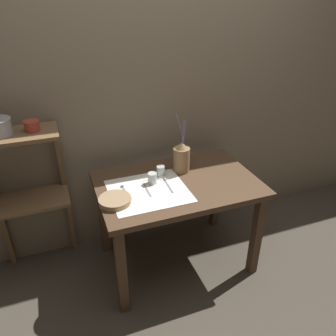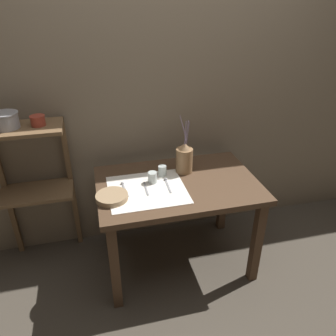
{
  "view_description": "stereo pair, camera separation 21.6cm",
  "coord_description": "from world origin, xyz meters",
  "views": [
    {
      "loc": [
        -0.73,
        -1.78,
        1.85
      ],
      "look_at": [
        -0.07,
        0.0,
        0.83
      ],
      "focal_mm": 35.0,
      "sensor_mm": 36.0,
      "label": 1
    },
    {
      "loc": [
        -0.52,
        -1.84,
        1.85
      ],
      "look_at": [
        -0.07,
        0.0,
        0.83
      ],
      "focal_mm": 35.0,
      "sensor_mm": 36.0,
      "label": 2
    }
  ],
  "objects": [
    {
      "name": "spoon_inner",
      "position": [
        -0.37,
        0.03,
        0.71
      ],
      "size": [
        0.04,
        0.18,
        0.02
      ],
      "color": "#939399",
      "rests_on": "wooden_table"
    },
    {
      "name": "wooden_bowl",
      "position": [
        -0.45,
        -0.1,
        0.72
      ],
      "size": [
        0.2,
        0.2,
        0.04
      ],
      "color": "#9E7F5B",
      "rests_on": "wooden_table"
    },
    {
      "name": "fork_outer",
      "position": [
        -0.23,
        -0.03,
        0.71
      ],
      "size": [
        0.02,
        0.17,
        0.0
      ],
      "color": "#939399",
      "rests_on": "wooden_table"
    },
    {
      "name": "glass_tumbler_far",
      "position": [
        -0.08,
        0.12,
        0.75
      ],
      "size": [
        0.06,
        0.06,
        0.07
      ],
      "color": "#B7C1BC",
      "rests_on": "wooden_table"
    },
    {
      "name": "ground_plane",
      "position": [
        0.0,
        0.0,
        0.0
      ],
      "size": [
        12.0,
        12.0,
        0.0
      ],
      "primitive_type": "plane",
      "color": "#473F35"
    },
    {
      "name": "metal_pot_small",
      "position": [
        -0.85,
        0.28,
        1.13
      ],
      "size": [
        0.09,
        0.09,
        0.07
      ],
      "color": "#9E3828",
      "rests_on": "wooden_shelf_unit"
    },
    {
      "name": "stone_wall_back",
      "position": [
        0.0,
        0.47,
        1.2
      ],
      "size": [
        7.0,
        0.06,
        2.4
      ],
      "color": "#7A6B56",
      "rests_on": "ground_plane"
    },
    {
      "name": "wooden_table",
      "position": [
        0.0,
        0.0,
        0.6
      ],
      "size": [
        1.09,
        0.73,
        0.71
      ],
      "color": "#4C3523",
      "rests_on": "ground_plane"
    },
    {
      "name": "pitcher_with_flowers",
      "position": [
        0.08,
        0.14,
        0.81
      ],
      "size": [
        0.12,
        0.12,
        0.42
      ],
      "color": "olive",
      "rests_on": "wooden_table"
    },
    {
      "name": "glass_tumbler_near",
      "position": [
        -0.17,
        0.04,
        0.75
      ],
      "size": [
        0.06,
        0.06,
        0.08
      ],
      "color": "#B7C1BC",
      "rests_on": "wooden_table"
    },
    {
      "name": "spoon_outer",
      "position": [
        -0.07,
        0.01,
        0.71
      ],
      "size": [
        0.02,
        0.18,
        0.02
      ],
      "color": "#939399",
      "rests_on": "wooden_table"
    },
    {
      "name": "wooden_shelf_unit",
      "position": [
        -0.96,
        0.31,
        0.76
      ],
      "size": [
        0.5,
        0.3,
        1.09
      ],
      "color": "brown",
      "rests_on": "ground_plane"
    },
    {
      "name": "linen_cloth",
      "position": [
        -0.22,
        -0.04,
        0.71
      ],
      "size": [
        0.5,
        0.45,
        0.0
      ],
      "color": "white",
      "rests_on": "wooden_table"
    }
  ]
}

